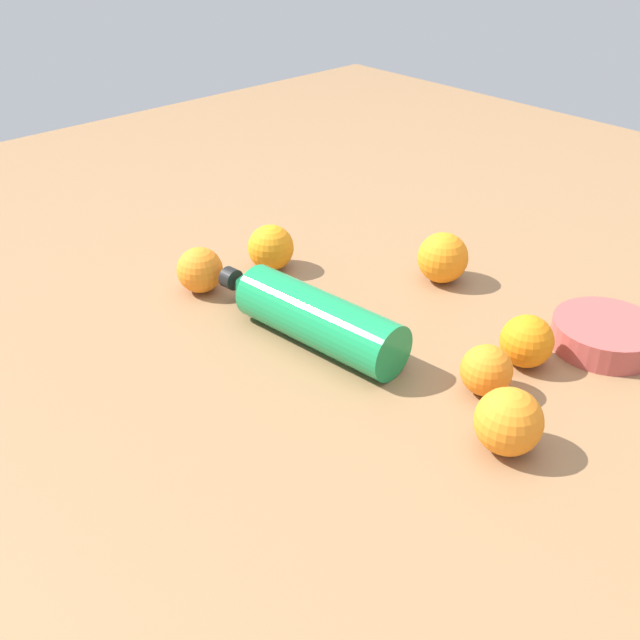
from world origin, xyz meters
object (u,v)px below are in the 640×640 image
object	(u,v)px
orange_5	(443,258)
orange_2	(509,421)
orange_0	(271,248)
ceramic_bowl	(606,335)
orange_4	(527,341)
orange_1	(200,270)
orange_3	(486,370)
water_bottle	(307,314)

from	to	relation	value
orange_5	orange_2	bearing A→B (deg)	49.81
orange_0	ceramic_bowl	bearing A→B (deg)	110.91
orange_4	orange_5	xyz separation A→B (m)	(-0.10, -0.23, 0.00)
orange_1	orange_5	bearing A→B (deg)	142.40
orange_2	orange_5	size ratio (longest dim) A/B	0.97
orange_0	orange_4	xyz separation A→B (m)	(-0.07, 0.44, -0.00)
orange_1	ceramic_bowl	bearing A→B (deg)	121.89
orange_1	orange_4	bearing A→B (deg)	113.54
orange_1	orange_3	xyz separation A→B (m)	(-0.11, 0.46, -0.00)
orange_3	orange_4	world-z (taller)	orange_4
ceramic_bowl	water_bottle	bearing A→B (deg)	-45.61
orange_0	orange_1	size ratio (longest dim) A/B	1.05
orange_2	orange_3	distance (m)	0.11
orange_2	orange_0	bearing A→B (deg)	-99.64
orange_3	ceramic_bowl	world-z (taller)	orange_3
orange_0	orange_5	size ratio (longest dim) A/B	0.94
orange_2	orange_5	world-z (taller)	orange_5
orange_1	orange_5	distance (m)	0.38
orange_2	water_bottle	bearing A→B (deg)	-88.40
orange_0	orange_5	world-z (taller)	orange_5
ceramic_bowl	orange_5	bearing A→B (deg)	-86.87
water_bottle	orange_1	xyz separation A→B (m)	(0.03, -0.21, -0.00)
orange_3	orange_4	bearing A→B (deg)	-178.43
orange_0	orange_3	world-z (taller)	orange_0
ceramic_bowl	orange_1	bearing A→B (deg)	-58.11
orange_0	ceramic_bowl	xyz separation A→B (m)	(-0.19, 0.49, -0.02)
orange_4	orange_3	bearing A→B (deg)	1.57
orange_0	orange_3	distance (m)	0.44
water_bottle	orange_0	distance (m)	0.22
ceramic_bowl	orange_4	bearing A→B (deg)	-23.38
orange_0	ceramic_bowl	world-z (taller)	orange_0
water_bottle	orange_2	distance (m)	0.33
orange_2	ceramic_bowl	distance (m)	0.28
orange_2	orange_3	bearing A→B (deg)	-130.64
orange_1	orange_2	xyz separation A→B (m)	(-0.04, 0.54, 0.00)
orange_0	orange_3	bearing A→B (deg)	87.58
orange_3	orange_1	bearing A→B (deg)	-76.63
orange_3	orange_4	distance (m)	0.09
water_bottle	orange_3	distance (m)	0.26
water_bottle	orange_4	bearing A→B (deg)	-150.25
water_bottle	orange_5	world-z (taller)	orange_5
orange_1	orange_2	distance (m)	0.54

